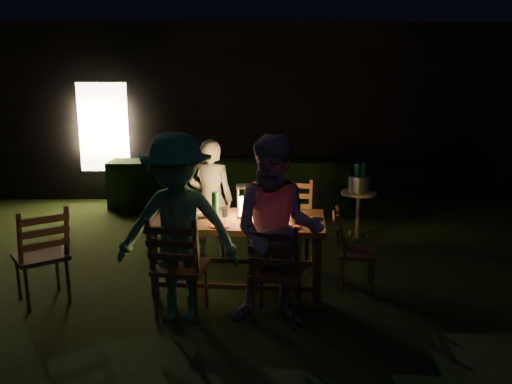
{
  "coord_description": "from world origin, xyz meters",
  "views": [
    {
      "loc": [
        -0.18,
        -4.98,
        2.17
      ],
      "look_at": [
        -0.09,
        0.36,
        0.98
      ],
      "focal_mm": 35.0,
      "sensor_mm": 36.0,
      "label": 1
    }
  ],
  "objects_px": {
    "side_table": "(359,197)",
    "person_opp_left": "(178,229)",
    "bottle_bucket_b": "(362,180)",
    "lantern": "(244,203)",
    "chair_near_left": "(181,284)",
    "bottle_table": "(215,205)",
    "dining_table": "(239,225)",
    "chair_far_left": "(211,238)",
    "chair_spare": "(43,272)",
    "chair_end": "(354,265)",
    "person_opp_right": "(277,232)",
    "person_house_side": "(211,200)",
    "bottle_bucket_a": "(357,181)",
    "chair_far_right": "(292,237)",
    "chair_near_right": "(277,289)",
    "ice_bucket": "(359,184)"
  },
  "relations": [
    {
      "from": "side_table",
      "to": "person_opp_left",
      "type": "bearing_deg",
      "value": -132.19
    },
    {
      "from": "bottle_bucket_b",
      "to": "lantern",
      "type": "bearing_deg",
      "value": -134.98
    },
    {
      "from": "chair_near_left",
      "to": "bottle_table",
      "type": "bearing_deg",
      "value": 79.53
    },
    {
      "from": "dining_table",
      "to": "person_opp_left",
      "type": "relative_size",
      "value": 1.09
    },
    {
      "from": "chair_near_left",
      "to": "lantern",
      "type": "bearing_deg",
      "value": 62.76
    },
    {
      "from": "chair_far_left",
      "to": "chair_spare",
      "type": "bearing_deg",
      "value": 39.79
    },
    {
      "from": "chair_end",
      "to": "person_opp_right",
      "type": "height_order",
      "value": "person_opp_right"
    },
    {
      "from": "chair_near_left",
      "to": "person_house_side",
      "type": "bearing_deg",
      "value": 94.11
    },
    {
      "from": "chair_end",
      "to": "chair_spare",
      "type": "xyz_separation_m",
      "value": [
        -3.17,
        -0.26,
        0.04
      ]
    },
    {
      "from": "chair_far_left",
      "to": "bottle_bucket_a",
      "type": "bearing_deg",
      "value": -155.75
    },
    {
      "from": "person_house_side",
      "to": "lantern",
      "type": "height_order",
      "value": "person_house_side"
    },
    {
      "from": "bottle_bucket_a",
      "to": "chair_end",
      "type": "bearing_deg",
      "value": -102.12
    },
    {
      "from": "person_opp_right",
      "to": "chair_end",
      "type": "bearing_deg",
      "value": 46.4
    },
    {
      "from": "side_table",
      "to": "bottle_bucket_b",
      "type": "relative_size",
      "value": 2.09
    },
    {
      "from": "chair_far_left",
      "to": "dining_table",
      "type": "bearing_deg",
      "value": 116.2
    },
    {
      "from": "chair_far_right",
      "to": "person_opp_right",
      "type": "bearing_deg",
      "value": 90.42
    },
    {
      "from": "chair_spare",
      "to": "person_house_side",
      "type": "bearing_deg",
      "value": 2.66
    },
    {
      "from": "chair_near_left",
      "to": "chair_end",
      "type": "distance_m",
      "value": 1.85
    },
    {
      "from": "chair_near_right",
      "to": "person_opp_right",
      "type": "bearing_deg",
      "value": -79.02
    },
    {
      "from": "lantern",
      "to": "chair_far_left",
      "type": "bearing_deg",
      "value": 118.47
    },
    {
      "from": "chair_far_left",
      "to": "side_table",
      "type": "distance_m",
      "value": 2.2
    },
    {
      "from": "chair_spare",
      "to": "bottle_bucket_a",
      "type": "relative_size",
      "value": 3.26
    },
    {
      "from": "dining_table",
      "to": "ice_bucket",
      "type": "distance_m",
      "value": 2.33
    },
    {
      "from": "chair_near_left",
      "to": "chair_near_right",
      "type": "bearing_deg",
      "value": 4.23
    },
    {
      "from": "chair_end",
      "to": "person_opp_left",
      "type": "xyz_separation_m",
      "value": [
        -1.76,
        -0.63,
        0.6
      ]
    },
    {
      "from": "bottle_bucket_b",
      "to": "dining_table",
      "type": "bearing_deg",
      "value": -135.17
    },
    {
      "from": "bottle_table",
      "to": "chair_near_right",
      "type": "bearing_deg",
      "value": -54.28
    },
    {
      "from": "chair_end",
      "to": "person_house_side",
      "type": "height_order",
      "value": "person_house_side"
    },
    {
      "from": "person_house_side",
      "to": "person_opp_left",
      "type": "distance_m",
      "value": 1.64
    },
    {
      "from": "person_house_side",
      "to": "chair_spare",
      "type": "bearing_deg",
      "value": 45.01
    },
    {
      "from": "bottle_table",
      "to": "bottle_bucket_b",
      "type": "bearing_deg",
      "value": 40.46
    },
    {
      "from": "chair_far_right",
      "to": "chair_end",
      "type": "distance_m",
      "value": 1.03
    },
    {
      "from": "person_house_side",
      "to": "ice_bucket",
      "type": "relative_size",
      "value": 4.98
    },
    {
      "from": "ice_bucket",
      "to": "chair_end",
      "type": "bearing_deg",
      "value": -103.38
    },
    {
      "from": "chair_near_left",
      "to": "lantern",
      "type": "xyz_separation_m",
      "value": [
        0.59,
        0.76,
        0.6
      ]
    },
    {
      "from": "chair_far_left",
      "to": "chair_end",
      "type": "distance_m",
      "value": 1.85
    },
    {
      "from": "chair_far_right",
      "to": "side_table",
      "type": "distance_m",
      "value": 1.41
    },
    {
      "from": "chair_far_left",
      "to": "chair_near_right",
      "type": "bearing_deg",
      "value": 116.06
    },
    {
      "from": "dining_table",
      "to": "bottle_bucket_a",
      "type": "distance_m",
      "value": 2.27
    },
    {
      "from": "chair_near_right",
      "to": "person_house_side",
      "type": "height_order",
      "value": "person_house_side"
    },
    {
      "from": "dining_table",
      "to": "chair_near_left",
      "type": "bearing_deg",
      "value": -120.34
    },
    {
      "from": "dining_table",
      "to": "bottle_table",
      "type": "bearing_deg",
      "value": -180.0
    },
    {
      "from": "bottle_table",
      "to": "person_opp_left",
      "type": "bearing_deg",
      "value": -110.13
    },
    {
      "from": "person_opp_right",
      "to": "person_opp_left",
      "type": "height_order",
      "value": "person_opp_left"
    },
    {
      "from": "bottle_table",
      "to": "chair_near_left",
      "type": "bearing_deg",
      "value": -111.06
    },
    {
      "from": "person_opp_left",
      "to": "bottle_bucket_b",
      "type": "distance_m",
      "value": 3.32
    },
    {
      "from": "chair_near_left",
      "to": "person_opp_left",
      "type": "height_order",
      "value": "person_opp_left"
    },
    {
      "from": "side_table",
      "to": "bottle_bucket_b",
      "type": "distance_m",
      "value": 0.25
    },
    {
      "from": "person_opp_left",
      "to": "bottle_table",
      "type": "height_order",
      "value": "person_opp_left"
    },
    {
      "from": "lantern",
      "to": "side_table",
      "type": "xyz_separation_m",
      "value": [
        1.59,
        1.6,
        -0.32
      ]
    }
  ]
}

